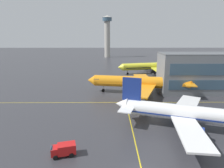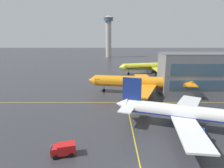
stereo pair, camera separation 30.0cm
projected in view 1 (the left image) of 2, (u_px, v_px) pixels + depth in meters
name	position (u px, v px, depth m)	size (l,w,h in m)	color
airliner_front_gate	(191.00, 114.00, 41.71)	(33.47, 28.64, 10.69)	white
airliner_second_row	(142.00, 82.00, 67.86)	(38.70, 33.02, 12.05)	orange
airliner_third_row	(151.00, 66.00, 104.65)	(35.92, 30.55, 11.27)	yellow
taxiway_markings	(132.00, 128.00, 43.38)	(151.65, 73.84, 0.01)	yellow
service_truck_red_van	(63.00, 149.00, 33.07)	(4.44, 2.98, 2.10)	red
control_tower	(107.00, 33.00, 177.62)	(8.82, 8.82, 37.32)	#ADA89E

